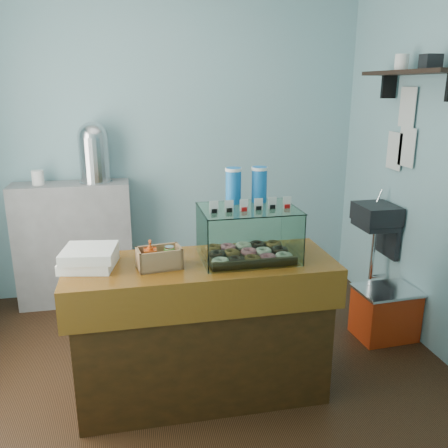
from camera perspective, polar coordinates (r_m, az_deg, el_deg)
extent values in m
plane|color=black|center=(3.47, -3.21, -17.07)|extent=(3.50, 3.50, 0.00)
cube|color=#84B7C1|center=(4.42, -6.42, 9.62)|extent=(3.50, 0.04, 2.80)
cube|color=#84B7C1|center=(1.52, 4.36, -3.42)|extent=(3.50, 0.04, 2.80)
cube|color=#84B7C1|center=(3.62, 25.14, 6.70)|extent=(0.04, 3.00, 2.80)
cube|color=black|center=(4.08, 17.87, 1.20)|extent=(0.30, 0.35, 0.15)
cube|color=black|center=(4.20, 19.18, -1.35)|extent=(0.04, 0.30, 0.35)
cylinder|color=silver|center=(4.17, 18.19, 3.19)|extent=(0.02, 0.02, 0.12)
cylinder|color=silver|center=(4.18, 17.45, -3.43)|extent=(0.04, 0.04, 0.45)
cube|color=black|center=(3.75, 21.65, 16.62)|extent=(0.25, 1.00, 0.03)
cube|color=black|center=(4.13, 19.21, 15.33)|extent=(0.12, 0.03, 0.18)
cube|color=silver|center=(3.97, 21.14, 8.60)|extent=(0.01, 0.21, 0.30)
cube|color=silver|center=(4.12, 19.81, 8.27)|extent=(0.01, 0.21, 0.30)
cube|color=silver|center=(3.99, 21.20, 12.97)|extent=(0.01, 0.21, 0.30)
cube|color=#41220C|center=(3.04, -2.62, -13.02)|extent=(1.50, 0.56, 0.84)
cube|color=#4B270A|center=(2.85, -2.74, -5.11)|extent=(1.60, 0.60, 0.06)
cube|color=#4B270A|center=(2.64, -1.75, -9.72)|extent=(1.60, 0.04, 0.18)
cube|color=gray|center=(4.44, -17.50, -2.30)|extent=(1.00, 0.32, 1.10)
cube|color=#301F0E|center=(2.90, 2.88, -3.88)|extent=(0.51, 0.36, 0.02)
torus|color=beige|center=(2.74, -0.39, -4.50)|extent=(0.10, 0.10, 0.03)
torus|color=black|center=(2.76, 1.58, -4.35)|extent=(0.10, 0.10, 0.03)
torus|color=brown|center=(2.78, 3.53, -4.20)|extent=(0.10, 0.10, 0.03)
torus|color=#E06977|center=(2.81, 5.43, -4.04)|extent=(0.10, 0.10, 0.03)
torus|color=beige|center=(2.84, 7.30, -3.88)|extent=(0.10, 0.10, 0.03)
torus|color=black|center=(2.85, -0.88, -3.66)|extent=(0.10, 0.10, 0.03)
torus|color=brown|center=(2.87, 1.02, -3.52)|extent=(0.10, 0.10, 0.03)
torus|color=#E06977|center=(2.89, 2.89, -3.38)|extent=(0.10, 0.10, 0.03)
torus|color=beige|center=(2.91, 4.73, -3.24)|extent=(0.10, 0.10, 0.03)
torus|color=black|center=(2.94, 6.54, -3.10)|extent=(0.10, 0.10, 0.03)
torus|color=brown|center=(2.96, -1.33, -2.88)|extent=(0.10, 0.10, 0.03)
torus|color=#E06977|center=(2.98, 0.50, -2.75)|extent=(0.10, 0.10, 0.03)
torus|color=beige|center=(3.00, 2.31, -2.62)|extent=(0.10, 0.10, 0.03)
torus|color=black|center=(3.02, 4.08, -2.49)|extent=(0.10, 0.10, 0.03)
torus|color=brown|center=(3.05, 5.83, -2.36)|extent=(0.10, 0.10, 0.03)
cube|color=white|center=(2.66, 4.05, -2.47)|extent=(0.56, 0.01, 0.31)
cube|color=white|center=(3.04, 1.94, -0.04)|extent=(0.56, 0.01, 0.31)
cube|color=white|center=(2.80, -2.66, -1.54)|extent=(0.01, 0.41, 0.31)
cube|color=white|center=(2.93, 8.25, -0.82)|extent=(0.01, 0.41, 0.31)
cube|color=white|center=(2.81, 2.97, 1.87)|extent=(0.58, 0.43, 0.01)
cube|color=silver|center=(2.70, -1.29, 2.15)|extent=(0.05, 0.00, 0.07)
cube|color=black|center=(2.71, -1.29, 1.68)|extent=(0.03, 0.02, 0.02)
cube|color=silver|center=(2.72, 0.55, 2.25)|extent=(0.05, 0.00, 0.07)
cube|color=black|center=(2.73, 0.54, 1.78)|extent=(0.03, 0.02, 0.02)
cube|color=silver|center=(2.74, 2.36, 2.34)|extent=(0.05, 0.00, 0.07)
cube|color=#B20F0E|center=(2.75, 2.35, 1.87)|extent=(0.03, 0.02, 0.02)
cube|color=silver|center=(2.76, 4.14, 2.43)|extent=(0.05, 0.00, 0.07)
cube|color=black|center=(2.77, 4.13, 1.97)|extent=(0.03, 0.02, 0.02)
cube|color=silver|center=(2.79, 5.89, 2.51)|extent=(0.05, 0.00, 0.07)
cube|color=black|center=(2.80, 5.88, 2.05)|extent=(0.03, 0.02, 0.02)
cube|color=silver|center=(2.82, 7.61, 2.59)|extent=(0.05, 0.00, 0.07)
cube|color=#B20F0E|center=(2.82, 7.59, 2.14)|extent=(0.03, 0.02, 0.02)
cylinder|color=blue|center=(2.90, 1.14, 4.63)|extent=(0.09, 0.09, 0.22)
cylinder|color=white|center=(2.88, 1.15, 6.58)|extent=(0.10, 0.10, 0.02)
cylinder|color=blue|center=(2.94, 4.27, 4.75)|extent=(0.09, 0.09, 0.22)
cylinder|color=white|center=(2.92, 4.31, 6.68)|extent=(0.10, 0.10, 0.02)
cube|color=#A27C51|center=(2.77, -7.75, -5.12)|extent=(0.27, 0.18, 0.01)
cube|color=#A27C51|center=(2.69, -7.48, -4.55)|extent=(0.25, 0.05, 0.12)
cube|color=#A27C51|center=(2.81, -8.09, -3.61)|extent=(0.25, 0.05, 0.12)
cube|color=#A27C51|center=(2.73, -10.22, -4.34)|extent=(0.04, 0.15, 0.12)
cube|color=#A27C51|center=(2.77, -5.41, -3.80)|extent=(0.04, 0.15, 0.12)
imported|color=#CC4913|center=(2.73, -8.85, -3.56)|extent=(0.08, 0.08, 0.16)
cylinder|color=#3B8B26|center=(2.76, -6.58, -3.89)|extent=(0.06, 0.06, 0.10)
cylinder|color=silver|center=(2.74, -6.61, -2.81)|extent=(0.05, 0.05, 0.01)
cube|color=white|center=(2.86, -15.94, -4.42)|extent=(0.34, 0.34, 0.06)
cube|color=white|center=(2.83, -15.89, -3.39)|extent=(0.33, 0.33, 0.06)
cylinder|color=silver|center=(4.28, -15.14, 4.93)|extent=(0.28, 0.28, 0.01)
cylinder|color=silver|center=(4.25, -15.34, 7.52)|extent=(0.25, 0.25, 0.38)
sphere|color=silver|center=(4.22, -15.53, 10.08)|extent=(0.25, 0.25, 0.25)
cube|color=#BC300F|center=(3.98, 18.79, -10.21)|extent=(0.46, 0.35, 0.38)
cube|color=silver|center=(3.89, 19.06, -7.54)|extent=(0.48, 0.38, 0.02)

